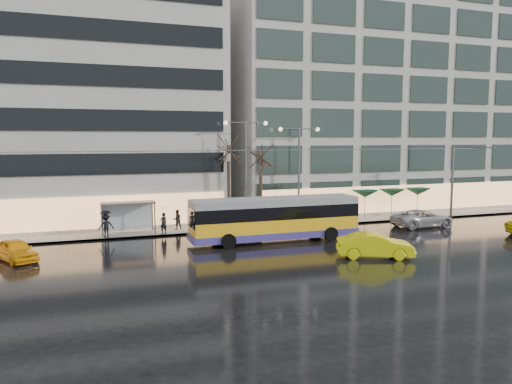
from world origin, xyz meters
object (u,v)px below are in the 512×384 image
trolleybus (275,220)px  bus_shelter (123,211)px  taxi_a (16,250)px  street_lamp_near (246,158)px

trolleybus → bus_shelter: (-10.55, 6.24, 0.35)m
bus_shelter → taxi_a: bearing=-138.0°
trolleybus → street_lamp_near: 7.72m
taxi_a → street_lamp_near: bearing=-6.0°
street_lamp_near → taxi_a: 19.42m
taxi_a → trolleybus: bearing=-25.9°
bus_shelter → street_lamp_near: street_lamp_near is taller
bus_shelter → taxi_a: size_ratio=1.04×
trolleybus → taxi_a: size_ratio=3.17×
trolleybus → taxi_a: trolleybus is taller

